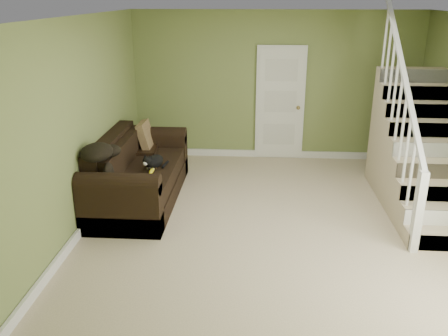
# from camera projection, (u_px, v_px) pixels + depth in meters

# --- Properties ---
(floor) EXTENTS (5.00, 5.50, 0.01)m
(floor) POSITION_uv_depth(u_px,v_px,m) (278.00, 223.00, 6.24)
(floor) COLOR tan
(floor) RESTS_ON ground
(ceiling) EXTENTS (5.00, 5.50, 0.01)m
(ceiling) POSITION_uv_depth(u_px,v_px,m) (287.00, 16.00, 5.34)
(ceiling) COLOR white
(ceiling) RESTS_ON wall_back
(wall_back) EXTENTS (5.00, 0.04, 2.60)m
(wall_back) POSITION_uv_depth(u_px,v_px,m) (275.00, 87.00, 8.36)
(wall_back) COLOR olive
(wall_back) RESTS_ON floor
(wall_front) EXTENTS (5.00, 0.04, 2.60)m
(wall_front) POSITION_uv_depth(u_px,v_px,m) (301.00, 235.00, 3.21)
(wall_front) COLOR olive
(wall_front) RESTS_ON floor
(wall_left) EXTENTS (0.04, 5.50, 2.60)m
(wall_left) POSITION_uv_depth(u_px,v_px,m) (82.00, 124.00, 5.95)
(wall_left) COLOR olive
(wall_left) RESTS_ON floor
(baseboard_back) EXTENTS (5.00, 0.04, 0.12)m
(baseboard_back) POSITION_uv_depth(u_px,v_px,m) (273.00, 154.00, 8.76)
(baseboard_back) COLOR white
(baseboard_back) RESTS_ON floor
(baseboard_left) EXTENTS (0.04, 5.50, 0.12)m
(baseboard_left) POSITION_uv_depth(u_px,v_px,m) (94.00, 213.00, 6.38)
(baseboard_left) COLOR white
(baseboard_left) RESTS_ON floor
(door) EXTENTS (0.86, 0.12, 2.02)m
(door) POSITION_uv_depth(u_px,v_px,m) (280.00, 104.00, 8.42)
(door) COLOR white
(door) RESTS_ON floor
(staircase) EXTENTS (1.00, 2.51, 2.82)m
(staircase) POSITION_uv_depth(u_px,v_px,m) (417.00, 157.00, 6.79)
(staircase) COLOR tan
(staircase) RESTS_ON floor
(sofa) EXTENTS (1.04, 2.40, 0.95)m
(sofa) POSITION_uv_depth(u_px,v_px,m) (137.00, 176.00, 6.84)
(sofa) COLOR black
(sofa) RESTS_ON floor
(side_table) EXTENTS (0.50, 0.50, 0.79)m
(side_table) POSITION_uv_depth(u_px,v_px,m) (142.00, 164.00, 7.53)
(side_table) COLOR black
(side_table) RESTS_ON floor
(cat) EXTENTS (0.31, 0.53, 0.25)m
(cat) POSITION_uv_depth(u_px,v_px,m) (154.00, 162.00, 6.68)
(cat) COLOR black
(cat) RESTS_ON sofa
(banana) EXTENTS (0.06, 0.20, 0.06)m
(banana) POSITION_uv_depth(u_px,v_px,m) (152.00, 171.00, 6.53)
(banana) COLOR yellow
(banana) RESTS_ON sofa
(throw_pillow) EXTENTS (0.22, 0.46, 0.47)m
(throw_pillow) POSITION_uv_depth(u_px,v_px,m) (146.00, 136.00, 7.50)
(throw_pillow) COLOR #44311B
(throw_pillow) RESTS_ON sofa
(throw_blanket) EXTENTS (0.51, 0.60, 0.21)m
(throw_blanket) POSITION_uv_depth(u_px,v_px,m) (97.00, 152.00, 5.91)
(throw_blanket) COLOR black
(throw_blanket) RESTS_ON sofa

